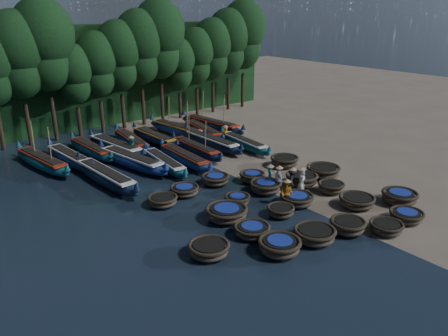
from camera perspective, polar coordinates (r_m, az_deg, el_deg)
ground at (r=30.23m, az=4.50°, el=-2.51°), size 120.00×120.00×0.00m
foliage_wall at (r=48.10m, az=-15.38°, el=11.65°), size 40.00×3.00×10.00m
coracle_3 at (r=25.71m, az=20.42°, el=-7.25°), size 2.18×2.18×0.64m
coracle_4 at (r=27.44m, az=22.73°, el=-5.76°), size 2.26×2.26×0.65m
coracle_5 at (r=22.33m, az=7.26°, el=-10.05°), size 2.64×2.64×0.82m
coracle_6 at (r=23.71m, az=11.75°, el=-8.49°), size 2.27×2.27×0.79m
coracle_7 at (r=25.00m, az=15.86°, el=-7.26°), size 2.10×2.10×0.80m
coracle_8 at (r=28.28m, az=16.96°, el=-4.14°), size 2.51×2.51×0.73m
coracle_9 at (r=29.70m, az=21.96°, el=-3.49°), size 2.66×2.66×0.79m
coracle_10 at (r=22.03m, az=-1.99°, el=-10.53°), size 2.61×2.61×0.73m
coracle_11 at (r=23.81m, az=3.68°, el=-8.10°), size 2.26×2.26×0.67m
coracle_12 at (r=26.12m, az=7.42°, el=-5.55°), size 2.02×2.02×0.66m
coracle_13 at (r=27.71m, az=9.49°, el=-4.02°), size 2.32×2.32×0.71m
coracle_14 at (r=29.96m, az=13.82°, el=-2.43°), size 2.05×2.05×0.72m
coracle_15 at (r=25.44m, az=0.33°, el=-5.88°), size 3.02×3.02×0.82m
coracle_16 at (r=27.35m, az=1.77°, el=-4.13°), size 1.92×1.92×0.66m
coracle_17 at (r=29.15m, az=5.45°, el=-2.42°), size 2.61×2.61×0.82m
coracle_18 at (r=30.69m, az=10.11°, el=-1.45°), size 2.25×2.25×0.84m
coracle_19 at (r=32.55m, az=12.82°, el=-0.36°), size 2.77×2.77×0.84m
coracle_20 at (r=27.47m, az=-8.01°, el=-4.22°), size 2.26×2.26×0.67m
coracle_21 at (r=28.78m, az=-5.19°, el=-2.90°), size 1.93×1.93×0.68m
coracle_22 at (r=30.38m, az=-1.14°, el=-1.47°), size 2.22×2.22×0.72m
coracle_23 at (r=30.90m, az=3.71°, el=-1.13°), size 1.99×1.99×0.72m
coracle_24 at (r=34.08m, az=7.91°, el=0.92°), size 2.55×2.55×0.84m
long_boat_2 at (r=31.50m, az=-15.20°, el=-1.08°), size 1.98×8.65×1.52m
long_boat_3 at (r=34.32m, az=-11.99°, el=0.97°), size 2.76×8.49×1.51m
long_boat_4 at (r=33.67m, az=-7.84°, el=0.71°), size 2.12×7.37×1.31m
long_boat_5 at (r=34.50m, az=-5.22°, el=1.35°), size 1.81×7.78×1.37m
long_boat_6 at (r=36.69m, az=-3.74°, el=2.54°), size 1.60×7.55×3.21m
long_boat_7 at (r=38.29m, az=-1.60°, el=3.41°), size 1.52×8.19×1.44m
long_boat_8 at (r=38.16m, az=2.62°, el=3.25°), size 2.00×7.34×1.30m
long_boat_9 at (r=36.19m, az=-22.69°, el=0.79°), size 2.56×8.30×3.56m
long_boat_10 at (r=36.27m, az=-19.41°, el=1.23°), size 1.97×8.06×1.42m
long_boat_11 at (r=38.14m, az=-17.02°, el=2.38°), size 1.64×7.64×1.34m
long_boat_12 at (r=38.11m, az=-13.97°, el=2.73°), size 2.42×8.31×1.47m
long_boat_13 at (r=39.47m, az=-12.06°, el=3.46°), size 2.39×7.96×1.41m
long_boat_14 at (r=40.20m, az=-9.08°, el=3.94°), size 1.49×7.69×1.35m
long_boat_15 at (r=42.48m, az=-6.21°, el=5.04°), size 2.27×8.40×3.59m
long_boat_16 at (r=41.87m, az=-2.74°, el=4.87°), size 2.73×7.95×1.42m
long_boat_17 at (r=43.82m, az=-1.66°, el=5.68°), size 2.58×8.93×3.82m
fisherman_0 at (r=29.62m, az=10.08°, el=-1.44°), size 0.87×0.94×1.82m
fisherman_1 at (r=29.97m, az=6.02°, el=-0.90°), size 0.59×0.68×1.78m
fisherman_2 at (r=27.20m, az=8.17°, el=-3.24°), size 0.90×1.02×1.95m
fisherman_3 at (r=29.48m, az=8.90°, el=-1.51°), size 1.16×1.18×1.83m
fisherman_4 at (r=29.19m, az=7.17°, el=-1.43°), size 0.81×1.15×2.01m
fisherman_5 at (r=36.75m, az=-11.95°, el=2.79°), size 1.21×1.63×1.91m
fisherman_6 at (r=39.86m, az=0.20°, el=4.53°), size 0.87×0.87×1.73m
tree_3 at (r=41.47m, az=-25.43°, el=13.34°), size 4.92×4.92×11.60m
tree_4 at (r=42.05m, az=-22.48°, el=14.75°), size 5.34×5.34×12.58m
tree_5 at (r=43.07m, az=-19.05°, el=11.63°), size 3.68×3.68×8.68m
tree_6 at (r=43.84m, az=-16.29°, el=12.95°), size 4.09×4.09×9.65m
tree_7 at (r=44.72m, az=-13.61°, el=14.19°), size 4.51×4.51×10.63m
tree_8 at (r=45.71m, az=-11.02°, el=15.35°), size 4.92×4.92×11.60m
tree_9 at (r=46.80m, az=-8.51°, el=16.44°), size 5.34×5.34×12.58m
tree_10 at (r=48.27m, az=-5.94°, el=13.44°), size 3.68×3.68×8.68m
tree_11 at (r=49.49m, az=-3.68°, el=14.46°), size 4.09×4.09×9.65m
tree_12 at (r=50.79m, az=-1.52°, el=15.41°), size 4.51×4.51×10.63m
tree_13 at (r=52.18m, az=0.56°, el=16.29°), size 4.92×4.92×11.60m
tree_14 at (r=53.63m, az=2.54°, el=17.11°), size 5.34×5.34×12.58m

